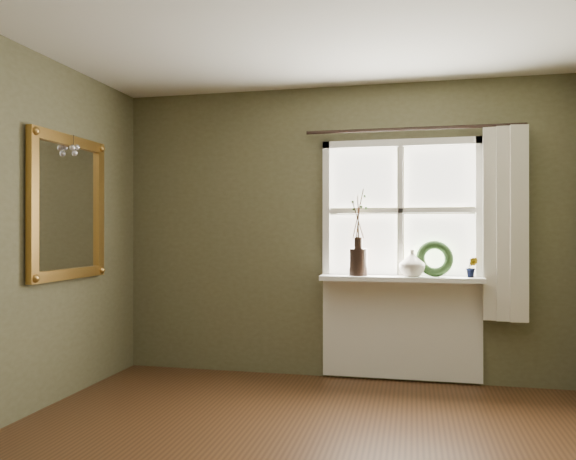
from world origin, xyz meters
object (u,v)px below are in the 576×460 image
Objects in this scene: dark_jug at (358,262)px; cream_vase at (412,263)px; wreath at (435,263)px; gilt_mirror at (68,207)px.

dark_jug reaches higher than cream_vase.
cream_vase is 0.19m from wreath.
cream_vase is at bearing 0.00° from dark_jug.
gilt_mirror is at bearing -155.66° from dark_jug.
dark_jug is 2.41m from gilt_mirror.
gilt_mirror is at bearing -159.52° from cream_vase.
dark_jug is 0.46m from cream_vase.
gilt_mirror is (-2.16, -0.98, 0.46)m from dark_jug.
cream_vase is at bearing 20.48° from gilt_mirror.
dark_jug is at bearing 24.34° from gilt_mirror.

